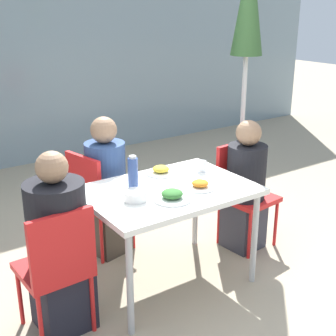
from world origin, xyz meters
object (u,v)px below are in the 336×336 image
object	(u,v)px
salad_bowl	(136,196)
chair_left	(57,263)
chair_right	(242,187)
bottle	(133,173)
person_right	(245,189)
person_far	(107,190)
person_left	(59,249)
chair_far	(95,196)
closed_umbrella	(248,22)
drinking_cup	(202,166)

from	to	relation	value
salad_bowl	chair_left	bearing A→B (deg)	-174.22
chair_right	bottle	xyz separation A→B (m)	(-1.08, -0.05, 0.36)
chair_right	person_right	xyz separation A→B (m)	(-0.04, -0.08, 0.01)
chair_left	person_far	xyz separation A→B (m)	(0.73, 0.78, 0.04)
bottle	person_right	bearing A→B (deg)	-1.71
chair_left	person_left	distance (m)	0.10
person_left	chair_right	distance (m)	1.72
person_left	chair_far	world-z (taller)	person_left
person_right	person_far	world-z (taller)	person_far
chair_left	chair_far	world-z (taller)	same
closed_umbrella	person_left	bearing A→B (deg)	-162.59
person_left	closed_umbrella	world-z (taller)	closed_umbrella
chair_right	salad_bowl	world-z (taller)	chair_right
chair_left	closed_umbrella	world-z (taller)	closed_umbrella
chair_right	person_right	world-z (taller)	person_right
drinking_cup	closed_umbrella	bearing A→B (deg)	29.56
person_left	drinking_cup	size ratio (longest dim) A/B	13.83
chair_left	person_right	bearing A→B (deg)	4.47
closed_umbrella	bottle	world-z (taller)	closed_umbrella
person_left	salad_bowl	world-z (taller)	person_left
chair_left	person_left	xyz separation A→B (m)	(0.05, 0.08, 0.04)
drinking_cup	bottle	bearing A→B (deg)	-178.34
person_right	person_far	size ratio (longest dim) A/B	0.96
chair_left	closed_umbrella	xyz separation A→B (m)	(2.15, 0.74, 1.31)
chair_right	chair_left	bearing A→B (deg)	3.32
person_far	salad_bowl	xyz separation A→B (m)	(-0.15, -0.72, 0.24)
person_left	drinking_cup	distance (m)	1.27
chair_right	drinking_cup	xyz separation A→B (m)	(-0.47, -0.04, 0.28)
person_right	drinking_cup	distance (m)	0.51
drinking_cup	person_left	bearing A→B (deg)	-172.29
person_far	bottle	xyz separation A→B (m)	(-0.06, -0.55, 0.32)
person_left	salad_bowl	bearing A→B (deg)	-4.65
chair_right	salad_bowl	size ratio (longest dim) A/B	5.66
closed_umbrella	bottle	xyz separation A→B (m)	(-1.49, -0.51, -0.95)
drinking_cup	salad_bowl	distance (m)	0.73
chair_left	drinking_cup	distance (m)	1.34
drinking_cup	chair_left	bearing A→B (deg)	-169.01
person_right	closed_umbrella	distance (m)	1.47
salad_bowl	person_far	bearing A→B (deg)	78.38
chair_right	chair_far	bearing A→B (deg)	-31.16
bottle	chair_far	bearing A→B (deg)	92.57
closed_umbrella	person_far	bearing A→B (deg)	178.61
chair_left	chair_right	distance (m)	1.78
chair_far	salad_bowl	distance (m)	0.80
person_far	salad_bowl	size ratio (longest dim) A/B	7.50
chair_right	person_left	bearing A→B (deg)	0.87
chair_right	drinking_cup	world-z (taller)	chair_right
person_right	salad_bowl	bearing A→B (deg)	1.22
person_far	drinking_cup	distance (m)	0.80
drinking_cup	person_right	bearing A→B (deg)	-6.56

